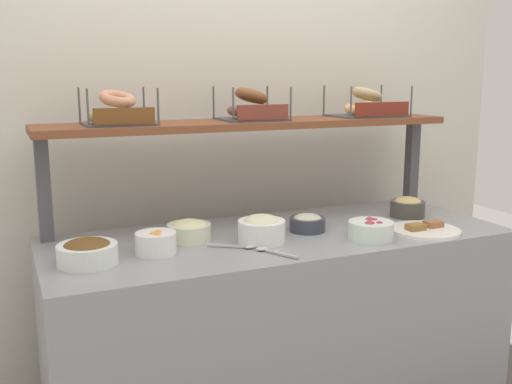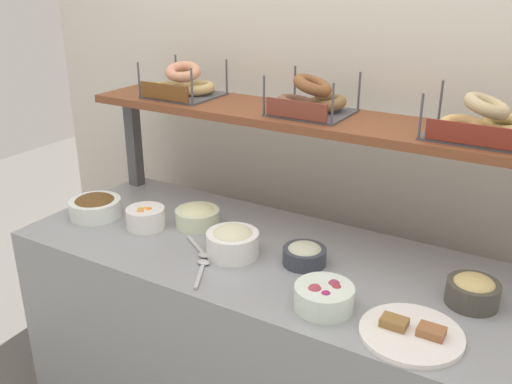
# 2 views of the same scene
# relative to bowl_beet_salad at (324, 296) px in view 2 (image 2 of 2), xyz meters

# --- Properties ---
(back_wall) EXTENTS (3.01, 0.06, 2.40)m
(back_wall) POSITION_rel_bowl_beet_salad_xyz_m (-0.29, 0.75, 0.31)
(back_wall) COLOR beige
(back_wall) RESTS_ON ground_plane
(deli_counter) EXTENTS (1.81, 0.70, 0.85)m
(deli_counter) POSITION_rel_bowl_beet_salad_xyz_m (-0.29, 0.20, -0.46)
(deli_counter) COLOR gray
(deli_counter) RESTS_ON ground_plane
(shelf_riser_left) EXTENTS (0.05, 0.05, 0.40)m
(shelf_riser_left) POSITION_rel_bowl_beet_salad_xyz_m (-1.14, 0.47, 0.16)
(shelf_riser_left) COLOR #4C4C51
(shelf_riser_left) RESTS_ON deli_counter
(upper_shelf) EXTENTS (1.77, 0.32, 0.03)m
(upper_shelf) POSITION_rel_bowl_beet_salad_xyz_m (-0.29, 0.47, 0.38)
(upper_shelf) COLOR brown
(upper_shelf) RESTS_ON shelf_riser_left
(bowl_beet_salad) EXTENTS (0.17, 0.17, 0.08)m
(bowl_beet_salad) POSITION_rel_bowl_beet_salad_xyz_m (0.00, 0.00, 0.00)
(bowl_beet_salad) COLOR white
(bowl_beet_salad) RESTS_ON deli_counter
(bowl_scallion_spread) EXTENTS (0.18, 0.18, 0.11)m
(bowl_scallion_spread) POSITION_rel_bowl_beet_salad_xyz_m (-0.40, 0.13, 0.01)
(bowl_scallion_spread) COLOR white
(bowl_scallion_spread) RESTS_ON deli_counter
(bowl_hummus) EXTENTS (0.15, 0.15, 0.09)m
(bowl_hummus) POSITION_rel_bowl_beet_salad_xyz_m (0.36, 0.24, 0.01)
(bowl_hummus) COLOR #46443A
(bowl_hummus) RESTS_ON deli_counter
(bowl_tuna_salad) EXTENTS (0.14, 0.14, 0.07)m
(bowl_tuna_salad) POSITION_rel_bowl_beet_salad_xyz_m (-0.16, 0.20, -0.00)
(bowl_tuna_salad) COLOR #363A45
(bowl_tuna_salad) RESTS_ON deli_counter
(bowl_fruit_salad) EXTENTS (0.14, 0.14, 0.08)m
(bowl_fruit_salad) POSITION_rel_bowl_beet_salad_xyz_m (-0.80, 0.15, 0.00)
(bowl_fruit_salad) COLOR white
(bowl_fruit_salad) RESTS_ON deli_counter
(bowl_potato_salad) EXTENTS (0.17, 0.17, 0.08)m
(bowl_potato_salad) POSITION_rel_bowl_beet_salad_xyz_m (-0.64, 0.26, 0.00)
(bowl_potato_salad) COLOR beige
(bowl_potato_salad) RESTS_ON deli_counter
(bowl_chocolate_spread) EXTENTS (0.20, 0.20, 0.09)m
(bowl_chocolate_spread) POSITION_rel_bowl_beet_salad_xyz_m (-1.03, 0.13, 0.01)
(bowl_chocolate_spread) COLOR white
(bowl_chocolate_spread) RESTS_ON deli_counter
(serving_plate_white) EXTENTS (0.28, 0.28, 0.04)m
(serving_plate_white) POSITION_rel_bowl_beet_salad_xyz_m (0.26, -0.00, -0.03)
(serving_plate_white) COLOR white
(serving_plate_white) RESTS_ON deli_counter
(serving_spoon_near_plate) EXTENTS (0.10, 0.16, 0.01)m
(serving_spoon_near_plate) POSITION_rel_bowl_beet_salad_xyz_m (-0.43, -0.01, -0.03)
(serving_spoon_near_plate) COLOR #B7B7BC
(serving_spoon_near_plate) RESTS_ON deli_counter
(serving_spoon_by_edge) EXTENTS (0.16, 0.11, 0.01)m
(serving_spoon_by_edge) POSITION_rel_bowl_beet_salad_xyz_m (-0.51, 0.09, -0.03)
(serving_spoon_by_edge) COLOR #B7B7BC
(serving_spoon_by_edge) RESTS_ON deli_counter
(bagel_basket_sesame) EXTENTS (0.27, 0.26, 0.14)m
(bagel_basket_sesame) POSITION_rel_bowl_beet_salad_xyz_m (-0.85, 0.48, 0.44)
(bagel_basket_sesame) COLOR #4C4C51
(bagel_basket_sesame) RESTS_ON upper_shelf
(bagel_basket_cinnamon_raisin) EXTENTS (0.28, 0.26, 0.14)m
(bagel_basket_cinnamon_raisin) POSITION_rel_bowl_beet_salad_xyz_m (-0.29, 0.48, 0.44)
(bagel_basket_cinnamon_raisin) COLOR #4C4C51
(bagel_basket_cinnamon_raisin) RESTS_ON upper_shelf
(bagel_basket_plain) EXTENTS (0.33, 0.24, 0.14)m
(bagel_basket_plain) POSITION_rel_bowl_beet_salad_xyz_m (0.28, 0.47, 0.44)
(bagel_basket_plain) COLOR #4C4C51
(bagel_basket_plain) RESTS_ON upper_shelf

